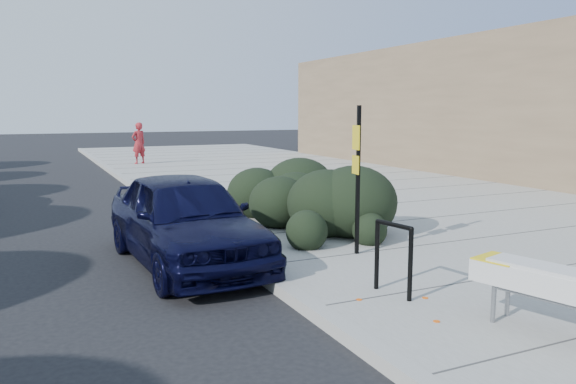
% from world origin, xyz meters
% --- Properties ---
extents(ground, '(120.00, 120.00, 0.00)m').
position_xyz_m(ground, '(0.00, 0.00, 0.00)').
color(ground, black).
rests_on(ground, ground).
extents(sidewalk_near, '(11.20, 50.00, 0.15)m').
position_xyz_m(sidewalk_near, '(5.60, 5.00, 0.07)').
color(sidewalk_near, gray).
rests_on(sidewalk_near, ground).
extents(curb_near, '(0.22, 50.00, 0.17)m').
position_xyz_m(curb_near, '(0.00, 5.00, 0.08)').
color(curb_near, '#9E9E99').
rests_on(curb_near, ground).
extents(bike_rack, '(0.16, 0.65, 0.95)m').
position_xyz_m(bike_rack, '(1.10, -2.00, 0.72)').
color(bike_rack, black).
rests_on(bike_rack, sidewalk_near).
extents(sign_post, '(0.11, 0.28, 2.45)m').
position_xyz_m(sign_post, '(1.80, 0.00, 1.55)').
color(sign_post, black).
rests_on(sign_post, sidewalk_near).
extents(hedge, '(2.76, 4.49, 1.58)m').
position_xyz_m(hedge, '(2.18, 2.50, 0.94)').
color(hedge, black).
rests_on(hedge, sidewalk_near).
extents(sedan_navy, '(2.04, 4.56, 1.52)m').
position_xyz_m(sedan_navy, '(-0.80, 1.10, 0.76)').
color(sedan_navy, black).
rests_on(sedan_navy, ground).
extents(pedestrian, '(0.79, 0.67, 1.84)m').
position_xyz_m(pedestrian, '(1.50, 17.85, 1.07)').
color(pedestrian, maroon).
rests_on(pedestrian, sidewalk_near).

